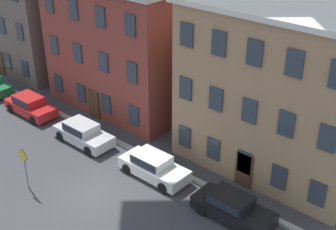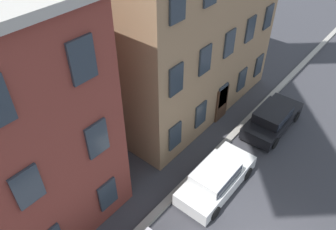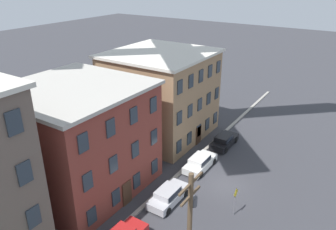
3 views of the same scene
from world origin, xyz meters
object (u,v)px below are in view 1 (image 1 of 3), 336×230
at_px(car_red, 30,105).
at_px(caution_sign, 24,162).
at_px(car_silver, 83,132).
at_px(car_white, 153,165).
at_px(car_black, 232,206).

xyz_separation_m(car_red, caution_sign, (7.77, -5.56, 1.04)).
height_order(car_silver, car_white, same).
bearing_deg(car_white, car_red, -179.53).
xyz_separation_m(car_white, caution_sign, (-4.67, -5.66, 1.04)).
distance_m(car_silver, car_black, 11.96).
relative_size(car_red, car_black, 1.00).
height_order(car_silver, caution_sign, caution_sign).
relative_size(car_white, car_black, 1.00).
height_order(car_white, caution_sign, caution_sign).
xyz_separation_m(car_silver, car_black, (11.96, 0.11, 0.00)).
bearing_deg(car_white, car_silver, -178.09).
distance_m(car_white, car_black, 5.72).
bearing_deg(car_red, car_white, 0.47).
bearing_deg(car_red, caution_sign, -35.55).
relative_size(car_silver, car_black, 1.00).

